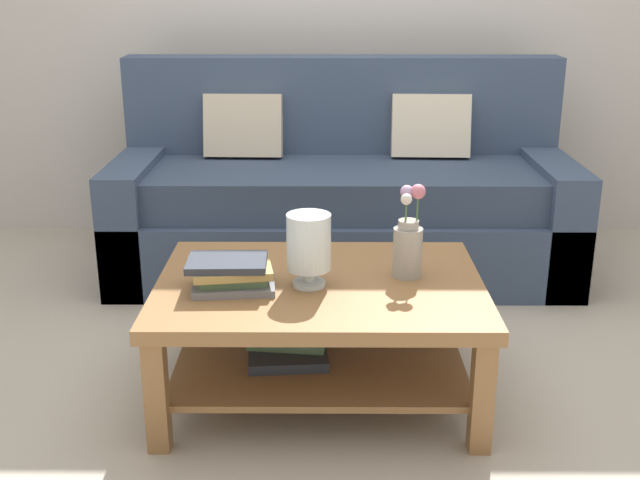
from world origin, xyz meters
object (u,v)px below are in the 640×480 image
couch (342,200)px  book_stack_main (232,273)px  flower_pitcher (408,243)px  coffee_table (318,313)px  glass_hurricane_vase (309,244)px

couch → book_stack_main: bearing=-106.4°
book_stack_main → flower_pitcher: bearing=10.8°
couch → coffee_table: bearing=-94.9°
glass_hurricane_vase → flower_pitcher: bearing=14.8°
coffee_table → book_stack_main: 0.35m
book_stack_main → glass_hurricane_vase: 0.28m
coffee_table → flower_pitcher: (0.32, 0.05, 0.25)m
couch → glass_hurricane_vase: couch is taller
glass_hurricane_vase → couch: bearing=83.9°
flower_pitcher → glass_hurricane_vase: bearing=-165.2°
couch → flower_pitcher: (0.20, -1.27, 0.20)m
coffee_table → glass_hurricane_vase: (-0.03, -0.04, 0.27)m
couch → glass_hurricane_vase: bearing=-96.1°
book_stack_main → flower_pitcher: (0.61, 0.12, 0.07)m
couch → glass_hurricane_vase: 1.39m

